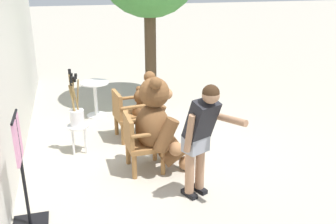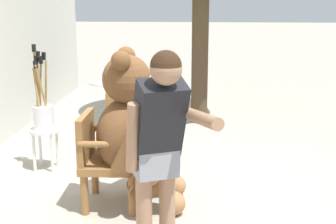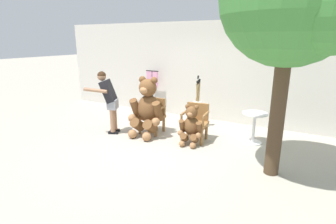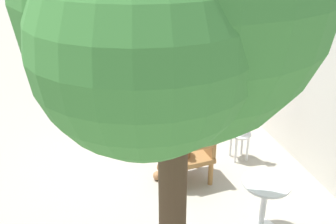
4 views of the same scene
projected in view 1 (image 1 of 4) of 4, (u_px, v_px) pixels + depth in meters
ground_plane at (169, 148)px, 6.26m from camera, size 60.00×60.00×0.00m
back_wall at (2, 77)px, 5.18m from camera, size 10.00×0.16×2.80m
wooden_chair_left at (140, 141)px, 5.42m from camera, size 0.57×0.53×0.86m
wooden_chair_right at (127, 114)px, 6.48m from camera, size 0.61×0.58×0.86m
teddy_bear_large at (158, 123)px, 5.40m from camera, size 0.87×0.82×1.45m
teddy_bear_small at (144, 113)px, 6.57m from camera, size 0.55×0.54×0.91m
person_visitor at (201, 132)px, 4.58m from camera, size 0.67×0.67×1.56m
white_stool at (78, 131)px, 6.02m from camera, size 0.34×0.34×0.46m
brush_bucket at (77, 113)px, 5.91m from camera, size 0.22×0.22×0.93m
round_side_table at (95, 95)px, 7.50m from camera, size 0.56×0.56×0.72m
clothing_display_stand at (22, 170)px, 4.10m from camera, size 0.44×0.40×1.36m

